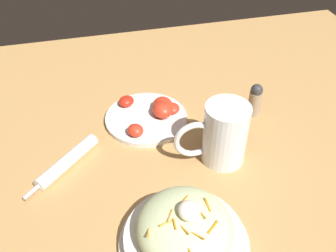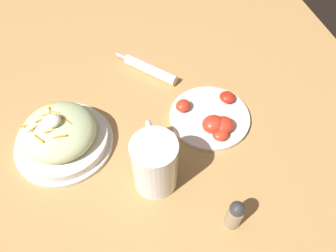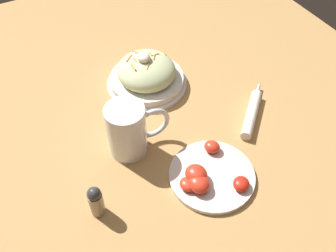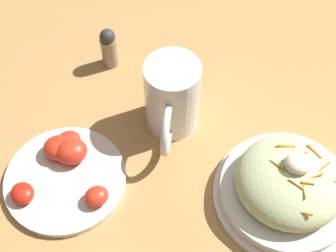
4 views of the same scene
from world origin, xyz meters
TOP-DOWN VIEW (x-y plane):
  - ground_plane at (0.00, 0.00)m, footprint 1.43×1.43m
  - salad_plate at (0.09, -0.06)m, footprint 0.22×0.22m
  - beer_mug at (-0.09, 0.07)m, footprint 0.09×0.15m
  - napkin_roll at (-0.14, -0.24)m, footprint 0.15×0.15m
  - tomato_plate at (-0.25, -0.05)m, footprint 0.19×0.19m
  - salt_shaker at (-0.21, 0.20)m, footprint 0.03×0.03m

SIDE VIEW (x-z plane):
  - ground_plane at x=0.00m, z-range 0.00..0.00m
  - tomato_plate at x=-0.25m, z-range -0.01..0.04m
  - napkin_roll at x=-0.14m, z-range 0.00..0.03m
  - salad_plate at x=0.09m, z-range -0.02..0.09m
  - salt_shaker at x=-0.21m, z-range 0.00..0.08m
  - beer_mug at x=-0.09m, z-range -0.01..0.13m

